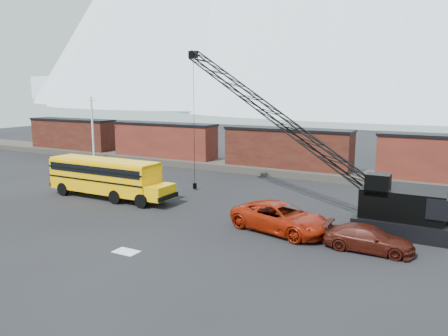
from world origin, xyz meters
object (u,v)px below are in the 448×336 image
object	(u,v)px
school_bus	(107,177)
red_pickup	(281,218)
crawler_crane	(277,117)
maroon_suv	(368,239)

from	to	relation	value
school_bus	red_pickup	bearing A→B (deg)	-4.77
red_pickup	crawler_crane	bearing A→B (deg)	39.23
red_pickup	crawler_crane	size ratio (longest dim) A/B	0.31
school_bus	crawler_crane	size ratio (longest dim) A/B	0.56
red_pickup	school_bus	bearing A→B (deg)	98.65
school_bus	crawler_crane	distance (m)	14.62
red_pickup	maroon_suv	xyz separation A→B (m)	(5.44, -0.82, -0.20)
school_bus	crawler_crane	xyz separation A→B (m)	(13.06, 4.24, 5.02)
school_bus	maroon_suv	size ratio (longest dim) A/B	2.41
school_bus	maroon_suv	xyz separation A→B (m)	(21.18, -2.13, -1.09)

